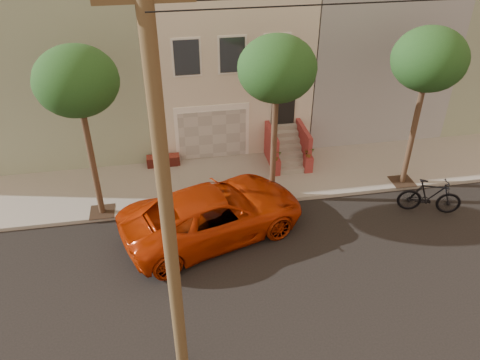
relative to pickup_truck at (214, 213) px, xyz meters
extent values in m
plane|color=black|center=(1.50, -2.13, -0.89)|extent=(90.00, 90.00, 0.00)
cube|color=#99988B|center=(1.50, 3.22, -0.82)|extent=(40.00, 3.70, 0.15)
cube|color=beige|center=(1.50, 9.07, 2.76)|extent=(7.00, 8.00, 7.00)
cube|color=gray|center=(-5.30, 9.07, 2.76)|extent=(6.50, 8.00, 7.00)
cube|color=#93969B|center=(8.30, 9.07, 2.76)|extent=(6.50, 8.00, 7.00)
cube|color=gray|center=(14.80, 9.07, 2.76)|extent=(6.50, 8.00, 7.00)
cube|color=white|center=(0.60, 5.09, 0.51)|extent=(3.20, 0.12, 2.50)
cube|color=#B4B4AF|center=(0.60, 5.03, 0.41)|extent=(2.90, 0.06, 2.20)
cube|color=#99988B|center=(0.60, 3.22, -0.73)|extent=(3.20, 3.70, 0.02)
cube|color=maroon|center=(-1.60, 4.77, -0.52)|extent=(1.40, 0.45, 0.44)
cube|color=black|center=(3.70, 5.04, 1.66)|extent=(1.00, 0.06, 2.00)
cube|color=#3F4751|center=(-0.30, 5.04, 3.86)|extent=(1.00, 0.06, 1.40)
cube|color=white|center=(-0.30, 5.06, 3.86)|extent=(1.15, 0.05, 1.55)
cube|color=#3F4751|center=(1.50, 5.04, 3.86)|extent=(1.00, 0.06, 1.40)
cube|color=white|center=(1.50, 5.06, 3.86)|extent=(1.15, 0.05, 1.55)
cube|color=#3F4751|center=(3.30, 5.04, 3.86)|extent=(1.00, 0.06, 1.40)
cube|color=white|center=(3.30, 5.06, 3.86)|extent=(1.15, 0.05, 1.55)
cube|color=#99988B|center=(3.70, 3.25, -0.64)|extent=(1.20, 0.28, 0.20)
cube|color=#99988B|center=(3.70, 3.53, -0.44)|extent=(1.20, 0.28, 0.20)
cube|color=#99988B|center=(3.70, 3.81, -0.24)|extent=(1.20, 0.28, 0.20)
cube|color=#99988B|center=(3.70, 4.09, -0.04)|extent=(1.20, 0.28, 0.20)
cube|color=#99988B|center=(3.70, 4.37, 0.16)|extent=(1.20, 0.28, 0.20)
cube|color=#99988B|center=(3.70, 4.65, 0.36)|extent=(1.20, 0.28, 0.20)
cube|color=#99988B|center=(3.70, 4.93, 0.56)|extent=(1.20, 0.28, 0.20)
cube|color=maroon|center=(3.00, 4.09, 0.06)|extent=(0.18, 1.96, 1.60)
cube|color=maroon|center=(4.40, 4.09, 0.06)|extent=(0.18, 1.96, 1.60)
cube|color=maroon|center=(3.00, 3.21, -0.39)|extent=(0.35, 0.35, 0.70)
imported|color=#184117|center=(3.00, 3.21, 0.18)|extent=(0.40, 0.35, 0.45)
cube|color=maroon|center=(4.40, 3.21, -0.39)|extent=(0.35, 0.35, 0.70)
imported|color=#184117|center=(4.40, 3.21, 0.18)|extent=(0.41, 0.35, 0.45)
cube|color=#2D2116|center=(-4.00, 1.77, -0.74)|extent=(0.90, 0.90, 0.02)
cylinder|color=#3D2E1C|center=(-4.00, 1.77, 1.36)|extent=(0.22, 0.22, 4.20)
ellipsoid|color=#184117|center=(-4.00, 1.77, 4.41)|extent=(2.70, 2.57, 2.29)
cube|color=#2D2116|center=(2.50, 1.77, -0.74)|extent=(0.90, 0.90, 0.02)
cylinder|color=#3D2E1C|center=(2.50, 1.77, 1.36)|extent=(0.22, 0.22, 4.20)
ellipsoid|color=#184117|center=(2.50, 1.77, 4.41)|extent=(2.70, 2.57, 2.29)
cube|color=#2D2116|center=(8.00, 1.77, -0.74)|extent=(0.90, 0.90, 0.02)
cylinder|color=#3D2E1C|center=(8.00, 1.77, 1.36)|extent=(0.22, 0.22, 4.20)
ellipsoid|color=#184117|center=(8.00, 1.77, 4.41)|extent=(2.70, 2.57, 2.29)
cylinder|color=#4C3923|center=(-1.50, -5.33, 4.11)|extent=(0.30, 0.30, 10.00)
imported|color=#AF2A06|center=(0.00, 0.00, 0.00)|extent=(7.03, 4.81, 1.79)
imported|color=black|center=(8.10, -0.10, -0.20)|extent=(2.40, 1.36, 1.39)
camera|label=1|loc=(-1.36, -13.09, 9.97)|focal=35.48mm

